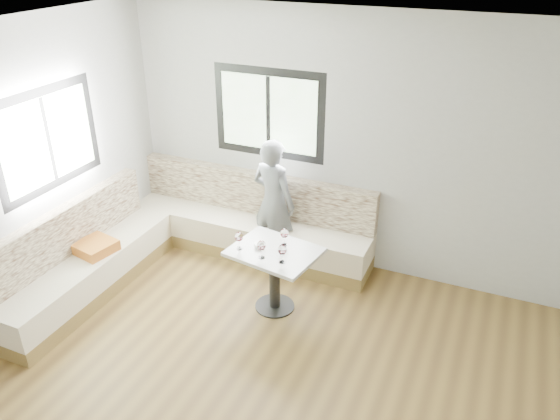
% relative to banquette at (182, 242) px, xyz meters
% --- Properties ---
extents(room, '(5.01, 5.01, 2.81)m').
position_rel_banquette_xyz_m(room, '(1.51, -1.55, 1.08)').
color(room, brown).
rests_on(room, ground).
extents(banquette, '(2.90, 2.80, 0.95)m').
position_rel_banquette_xyz_m(banquette, '(0.00, 0.00, 0.00)').
color(banquette, olive).
rests_on(banquette, ground).
extents(table, '(0.91, 0.76, 0.67)m').
position_rel_banquette_xyz_m(table, '(1.25, -0.26, 0.17)').
color(table, black).
rests_on(table, ground).
extents(person, '(0.61, 0.48, 1.48)m').
position_rel_banquette_xyz_m(person, '(0.87, 0.57, 0.41)').
color(person, slate).
rests_on(person, ground).
extents(olive_ramekin, '(0.11, 0.11, 0.04)m').
position_rel_banquette_xyz_m(olive_ramekin, '(1.09, -0.26, 0.36)').
color(olive_ramekin, white).
rests_on(olive_ramekin, table).
extents(wine_glass_a, '(0.08, 0.08, 0.18)m').
position_rel_banquette_xyz_m(wine_glass_a, '(0.93, -0.37, 0.47)').
color(wine_glass_a, white).
rests_on(wine_glass_a, table).
extents(wine_glass_b, '(0.08, 0.08, 0.18)m').
position_rel_banquette_xyz_m(wine_glass_b, '(1.19, -0.43, 0.47)').
color(wine_glass_b, white).
rests_on(wine_glass_b, table).
extents(wine_glass_c, '(0.08, 0.08, 0.18)m').
position_rel_banquette_xyz_m(wine_glass_c, '(1.40, -0.42, 0.47)').
color(wine_glass_c, white).
rests_on(wine_glass_c, table).
extents(wine_glass_d, '(0.08, 0.08, 0.18)m').
position_rel_banquette_xyz_m(wine_glass_d, '(1.30, -0.13, 0.47)').
color(wine_glass_d, white).
rests_on(wine_glass_d, table).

